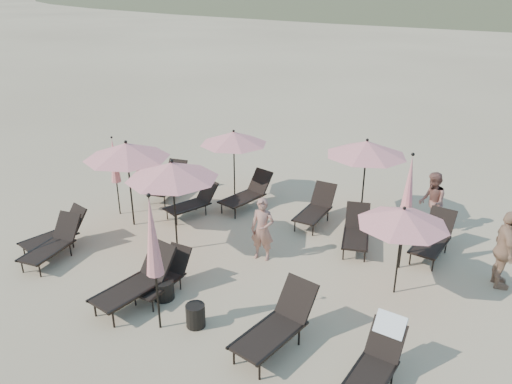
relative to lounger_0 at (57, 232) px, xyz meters
The scene contains 26 objects.
ground 4.95m from the lounger_0, ahead, with size 800.00×800.00×0.00m, color #D6BA8C.
lounger_0 is the anchor object (origin of this frame).
lounger_1 0.56m from the lounger_0, 48.25° to the right, with size 0.87×1.72×0.94m.
lounger_2 3.41m from the lounger_0, 12.24° to the right, with size 0.94×1.93×1.07m.
lounger_3 3.59m from the lounger_0, ahead, with size 0.60×1.49×0.85m.
lounger_4 6.51m from the lounger_0, ahead, with size 0.99×1.93×1.06m.
lounger_5 8.33m from the lounger_0, ahead, with size 0.70×1.66×1.01m.
lounger_6 4.06m from the lounger_0, 86.64° to the left, with size 0.97×1.79×0.98m.
lounger_7 3.73m from the lounger_0, 61.68° to the left, with size 1.08×1.68×0.90m.
lounger_8 5.33m from the lounger_0, 57.82° to the left, with size 1.01×1.84×1.00m.
lounger_9 6.78m from the lounger_0, 42.59° to the left, with size 0.66×1.68×0.96m.
lounger_10 7.48m from the lounger_0, 30.84° to the left, with size 1.06×1.72×0.93m.
lounger_11 9.28m from the lounger_0, 28.19° to the left, with size 0.78×1.74×0.97m.
umbrella_open_0 2.68m from the lounger_0, 69.98° to the left, with size 2.25×2.25×2.42m.
umbrella_open_1 3.43m from the lounger_0, 28.25° to the left, with size 2.21×2.21×2.38m.
umbrella_open_2 8.29m from the lounger_0, 16.22° to the left, with size 1.88×1.88×2.03m.
umbrella_open_3 5.58m from the lounger_0, 66.98° to the left, with size 2.03×2.03×2.18m.
umbrella_open_4 8.27m from the lounger_0, 42.21° to the left, with size 2.20×2.20×2.36m.
umbrella_closed_0 4.69m from the lounger_0, 15.36° to the right, with size 0.33×0.33×2.82m.
umbrella_closed_1 8.51m from the lounger_0, 23.61° to the left, with size 0.33×0.33×2.83m.
umbrella_closed_2 2.57m from the lounger_0, 93.43° to the left, with size 0.27×0.27×2.32m.
side_table_0 3.74m from the lounger_0, ahead, with size 0.44×0.44×0.42m, color black.
side_table_1 4.91m from the lounger_0, ahead, with size 0.38×0.38×0.47m, color black.
beachgoer_a 5.16m from the lounger_0, 24.43° to the left, with size 0.57×0.37×1.56m, color #A76D5A.
beachgoer_b 9.68m from the lounger_0, 36.15° to the left, with size 0.79×0.62×1.63m, color #90594A.
beachgoer_c 10.43m from the lounger_0, 20.71° to the left, with size 1.04×0.44×1.78m, color tan.
Camera 1 is at (4.92, -6.96, 6.12)m, focal length 35.00 mm.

